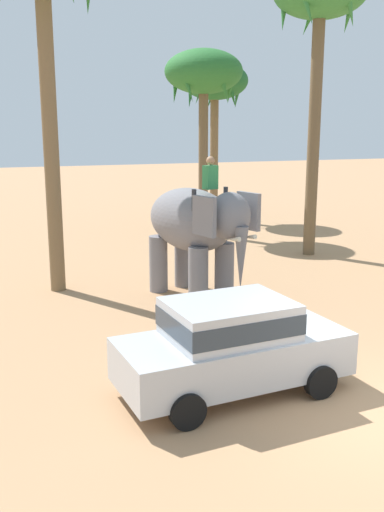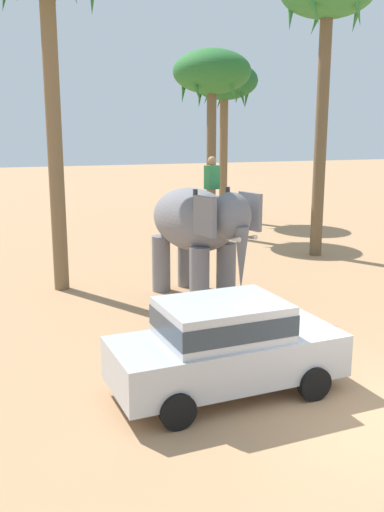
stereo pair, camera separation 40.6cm
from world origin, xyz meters
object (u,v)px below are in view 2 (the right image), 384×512
at_px(elephant_with_mahout, 198,227).
at_px(palm_tree_behind_elephant, 327,2).
at_px(palm_tree_left_of_road, 212,77).
at_px(palm_tree_near_hut, 224,85).
at_px(car_sedan_foreground, 225,343).

xyz_separation_m(elephant_with_mahout, palm_tree_behind_elephant, (5.82, 3.72, 6.65)).
distance_m(elephant_with_mahout, palm_tree_behind_elephant, 9.59).
bearing_deg(palm_tree_left_of_road, elephant_with_mahout, -112.36).
bearing_deg(palm_tree_near_hut, car_sedan_foreground, -111.24).
bearing_deg(elephant_with_mahout, car_sedan_foreground, -104.22).
xyz_separation_m(palm_tree_near_hut, palm_tree_left_of_road, (-2.00, -3.68, 0.07)).
relative_size(palm_tree_near_hut, palm_tree_left_of_road, 0.99).
distance_m(palm_tree_behind_elephant, palm_tree_left_of_road, 5.82).
height_order(elephant_with_mahout, palm_tree_near_hut, palm_tree_near_hut).
xyz_separation_m(elephant_with_mahout, palm_tree_left_of_road, (3.56, 8.66, 4.57)).
bearing_deg(car_sedan_foreground, palm_tree_behind_elephant, 52.21).
xyz_separation_m(car_sedan_foreground, palm_tree_near_hut, (6.98, 17.96, 5.56)).
height_order(elephant_with_mahout, palm_tree_behind_elephant, palm_tree_behind_elephant).
height_order(car_sedan_foreground, elephant_with_mahout, elephant_with_mahout).
bearing_deg(elephant_with_mahout, palm_tree_near_hut, 65.76).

